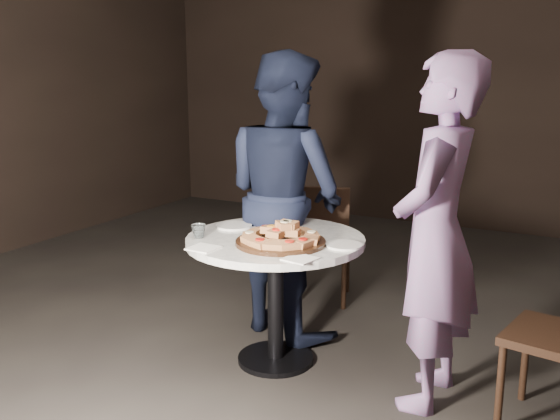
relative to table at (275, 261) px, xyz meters
name	(u,v)px	position (x,y,z in m)	size (l,w,h in m)	color
floor	(270,373)	(0.04, -0.13, -0.55)	(7.00, 7.00, 0.00)	black
table	(275,261)	(0.00, 0.00, 0.00)	(0.95, 0.95, 0.68)	black
serving_board	(281,242)	(0.08, -0.10, 0.14)	(0.44, 0.44, 0.02)	black
focaccia_pile	(281,234)	(0.09, -0.10, 0.18)	(0.39, 0.39, 0.10)	#A46A3F
plate_left	(234,226)	(-0.30, 0.08, 0.13)	(0.19, 0.19, 0.01)	white
plate_right	(344,245)	(0.37, 0.00, 0.13)	(0.18, 0.18, 0.01)	white
water_glass	(199,231)	(-0.33, -0.19, 0.16)	(0.08, 0.08, 0.07)	silver
napkin_near	(203,248)	(-0.20, -0.34, 0.13)	(0.13, 0.13, 0.01)	white
napkin_far	(300,259)	(0.28, -0.29, 0.13)	(0.13, 0.13, 0.01)	white
chair_far	(321,236)	(-0.14, 0.88, -0.09)	(0.47, 0.48, 0.80)	black
diner_navy	(285,195)	(-0.16, 0.42, 0.25)	(0.78, 0.61, 1.61)	black
diner_teal	(436,234)	(0.81, 0.00, 0.24)	(0.58, 0.38, 1.58)	slate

